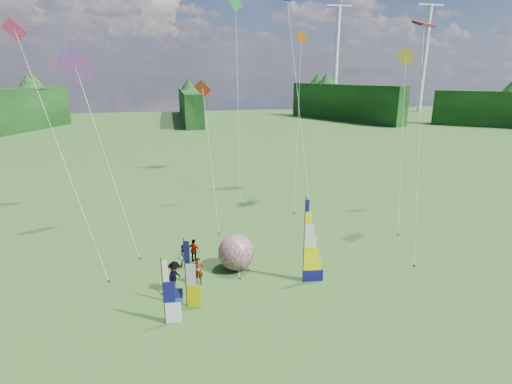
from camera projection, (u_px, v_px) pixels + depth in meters
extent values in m
plane|color=#41692B|center=(293.00, 321.00, 19.59)|extent=(220.00, 220.00, 0.00)
sphere|color=#0C049D|center=(236.00, 252.00, 24.44)|extent=(2.52, 2.52, 2.21)
imported|color=#66594C|center=(198.00, 271.00, 22.78)|extent=(0.60, 0.41, 1.63)
imported|color=#66594C|center=(185.00, 256.00, 24.64)|extent=(0.83, 0.54, 1.56)
imported|color=#66594C|center=(175.00, 277.00, 21.95)|extent=(0.90, 1.24, 1.81)
imported|color=#66594C|center=(194.00, 251.00, 25.47)|extent=(0.95, 0.81, 1.54)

